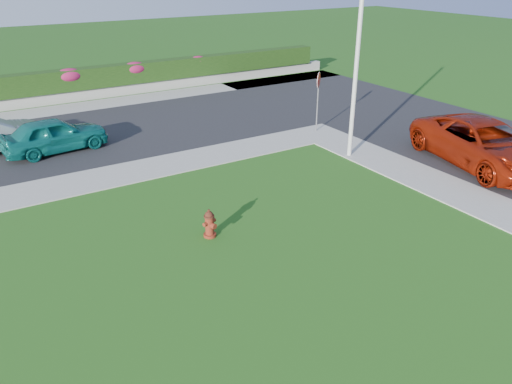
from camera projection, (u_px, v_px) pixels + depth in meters
ground at (321, 284)px, 11.75m from camera, size 120.00×120.00×0.00m
street_right at (489, 146)px, 20.56m from camera, size 8.00×32.00×0.04m
street_far at (7, 149)px, 20.16m from camera, size 26.00×8.00×0.04m
curb_corner at (318, 133)px, 22.03m from camera, size 2.00×2.00×0.04m
sidewalk_beyond at (77, 108)px, 25.93m from camera, size 34.00×2.00×0.04m
retaining_wall at (70, 96)px, 26.98m from camera, size 34.00×0.40×0.60m
hedge at (67, 80)px, 26.70m from camera, size 32.00×0.90×1.10m
fire_hydrant at (210, 224)px, 13.63m from camera, size 0.43×0.41×0.82m
suv_red at (484, 144)px, 18.21m from camera, size 4.00×6.38×1.64m
sedan_teal at (55, 135)px, 19.63m from camera, size 4.15×2.04×1.36m
utility_pole at (356, 77)px, 18.23m from camera, size 0.16×0.16×6.19m
stop_sign at (318, 87)px, 21.53m from camera, size 0.56×0.49×2.65m
flower_clump_d at (69, 75)px, 26.58m from camera, size 1.49×0.96×0.74m
flower_clump_e at (135, 68)px, 28.30m from camera, size 1.41×0.90×0.70m
flower_clump_f at (198, 61)px, 30.18m from camera, size 1.10×0.71×0.55m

